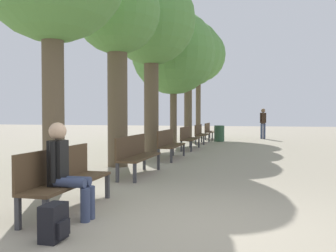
% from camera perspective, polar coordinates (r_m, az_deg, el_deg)
% --- Properties ---
extents(ground_plane, '(80.00, 80.00, 0.00)m').
position_cam_1_polar(ground_plane, '(4.71, 4.44, -15.01)').
color(ground_plane, gray).
extents(bench_row_0, '(0.46, 1.90, 0.88)m').
position_cam_1_polar(bench_row_0, '(5.49, -15.66, -7.23)').
color(bench_row_0, '#4C3823').
rests_on(bench_row_0, ground_plane).
extents(bench_row_1, '(0.46, 1.90, 0.88)m').
position_cam_1_polar(bench_row_1, '(8.39, -4.92, -4.07)').
color(bench_row_1, '#4C3823').
rests_on(bench_row_1, ground_plane).
extents(bench_row_2, '(0.46, 1.90, 0.88)m').
position_cam_1_polar(bench_row_2, '(11.45, 0.17, -2.51)').
color(bench_row_2, '#4C3823').
rests_on(bench_row_2, ground_plane).
extents(bench_row_3, '(0.46, 1.90, 0.88)m').
position_cam_1_polar(bench_row_3, '(14.56, 3.10, -1.60)').
color(bench_row_3, '#4C3823').
rests_on(bench_row_3, ground_plane).
extents(bench_row_4, '(0.46, 1.90, 0.88)m').
position_cam_1_polar(bench_row_4, '(17.70, 4.99, -1.01)').
color(bench_row_4, '#4C3823').
rests_on(bench_row_4, ground_plane).
extents(bench_row_5, '(0.46, 1.90, 0.88)m').
position_cam_1_polar(bench_row_5, '(20.86, 6.31, -0.59)').
color(bench_row_5, '#4C3823').
rests_on(bench_row_5, ground_plane).
extents(tree_row_1, '(2.24, 2.24, 5.18)m').
position_cam_1_polar(tree_row_1, '(10.19, -7.75, 16.06)').
color(tree_row_1, brown).
rests_on(tree_row_1, ground_plane).
extents(tree_row_2, '(3.04, 3.04, 6.11)m').
position_cam_1_polar(tree_row_2, '(13.25, -2.58, 15.47)').
color(tree_row_2, brown).
rests_on(tree_row_2, ground_plane).
extents(tree_row_3, '(3.63, 3.63, 5.86)m').
position_cam_1_polar(tree_row_3, '(16.41, 0.83, 11.14)').
color(tree_row_3, brown).
rests_on(tree_row_3, ground_plane).
extents(tree_row_4, '(3.51, 3.51, 6.31)m').
position_cam_1_polar(tree_row_4, '(19.82, 3.09, 10.91)').
color(tree_row_4, brown).
rests_on(tree_row_4, ground_plane).
extents(tree_row_5, '(3.30, 3.30, 6.63)m').
position_cam_1_polar(tree_row_5, '(23.17, 4.65, 10.67)').
color(tree_row_5, brown).
rests_on(tree_row_5, ground_plane).
extents(person_seated, '(0.59, 0.34, 1.26)m').
position_cam_1_polar(person_seated, '(5.06, -15.31, -6.20)').
color(person_seated, '#384260').
rests_on(person_seated, ground_plane).
extents(backpack, '(0.23, 0.33, 0.40)m').
position_cam_1_polar(backpack, '(4.33, -16.96, -13.91)').
color(backpack, black).
rests_on(backpack, ground_plane).
extents(pedestrian_near, '(0.34, 0.26, 1.70)m').
position_cam_1_polar(pedestrian_near, '(21.54, 14.28, 0.68)').
color(pedestrian_near, '#384260').
rests_on(pedestrian_near, ground_plane).
extents(trash_bin, '(0.51, 0.51, 0.81)m').
position_cam_1_polar(trash_bin, '(19.01, 7.81, -1.14)').
color(trash_bin, '#2D5138').
rests_on(trash_bin, ground_plane).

